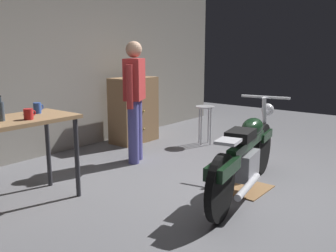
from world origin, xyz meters
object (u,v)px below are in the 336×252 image
(person_standing, at_px, (135,96))
(wooden_dresser, at_px, (134,110))
(shop_stool, at_px, (205,115))
(mug_blue_enamel, at_px, (37,108))
(bottle, at_px, (1,111))
(mug_red_diner, at_px, (29,114))
(motorcycle, at_px, (246,153))

(person_standing, height_order, wooden_dresser, person_standing)
(shop_stool, relative_size, wooden_dresser, 0.58)
(shop_stool, xyz_separation_m, mug_blue_enamel, (-2.98, 0.18, 0.46))
(shop_stool, height_order, bottle, bottle)
(person_standing, bearing_deg, shop_stool, 142.74)
(wooden_dresser, relative_size, mug_red_diner, 8.89)
(person_standing, relative_size, mug_blue_enamel, 14.45)
(mug_red_diner, bearing_deg, mug_blue_enamel, 44.00)
(mug_blue_enamel, bearing_deg, person_standing, 1.67)
(shop_stool, distance_m, mug_red_diner, 3.26)
(wooden_dresser, xyz_separation_m, mug_red_diner, (-2.62, -1.11, 0.40))
(mug_red_diner, bearing_deg, shop_stool, 1.11)
(shop_stool, relative_size, mug_red_diner, 5.17)
(mug_blue_enamel, bearing_deg, wooden_dresser, 20.05)
(bottle, bearing_deg, mug_red_diner, -31.97)
(wooden_dresser, bearing_deg, mug_blue_enamel, -159.95)
(wooden_dresser, bearing_deg, bottle, -160.87)
(motorcycle, distance_m, wooden_dresser, 2.75)
(motorcycle, height_order, mug_red_diner, mug_red_diner)
(shop_stool, bearing_deg, person_standing, 171.15)
(shop_stool, xyz_separation_m, bottle, (-3.43, 0.07, 0.50))
(motorcycle, bearing_deg, mug_red_diner, 127.88)
(bottle, bearing_deg, wooden_dresser, 19.13)
(person_standing, distance_m, mug_red_diner, 1.81)
(mug_blue_enamel, xyz_separation_m, mug_red_diner, (-0.25, -0.24, -0.00))
(motorcycle, relative_size, mug_red_diner, 17.51)
(wooden_dresser, bearing_deg, mug_red_diner, -157.08)
(person_standing, bearing_deg, wooden_dresser, -164.02)
(mug_red_diner, xyz_separation_m, bottle, (-0.20, 0.13, 0.04))
(wooden_dresser, height_order, bottle, bottle)
(motorcycle, distance_m, mug_red_diner, 2.28)
(person_standing, height_order, shop_stool, person_standing)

